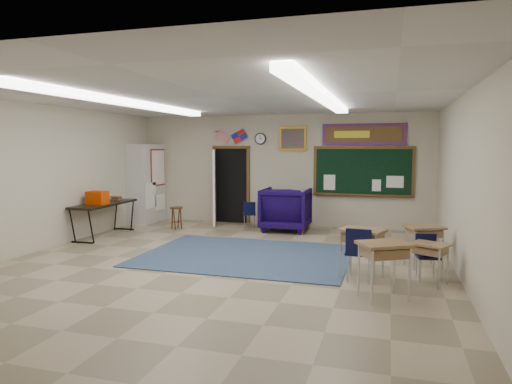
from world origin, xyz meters
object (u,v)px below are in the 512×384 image
(wingback_armchair, at_px, (286,209))
(student_desk_front_left, at_px, (362,251))
(folding_table, at_px, (104,218))
(wooden_stool, at_px, (177,218))
(student_desk_front_right, at_px, (424,244))

(wingback_armchair, relative_size, student_desk_front_left, 1.48)
(wingback_armchair, bearing_deg, folding_table, 25.07)
(wingback_armchair, relative_size, wooden_stool, 2.10)
(student_desk_front_left, distance_m, student_desk_front_right, 1.44)
(wingback_armchair, height_order, folding_table, folding_table)
(student_desk_front_right, relative_size, folding_table, 0.39)
(wingback_armchair, bearing_deg, student_desk_front_right, 137.42)
(wingback_armchair, xyz_separation_m, folding_table, (-4.00, -1.95, -0.11))
(student_desk_front_right, bearing_deg, wooden_stool, 135.78)
(student_desk_front_right, height_order, folding_table, folding_table)
(student_desk_front_left, bearing_deg, folding_table, -178.63)
(student_desk_front_right, bearing_deg, student_desk_front_left, -158.42)
(student_desk_front_right, distance_m, folding_table, 7.18)
(folding_table, bearing_deg, student_desk_front_left, -18.13)
(wingback_armchair, xyz_separation_m, student_desk_front_left, (2.12, -3.81, -0.09))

